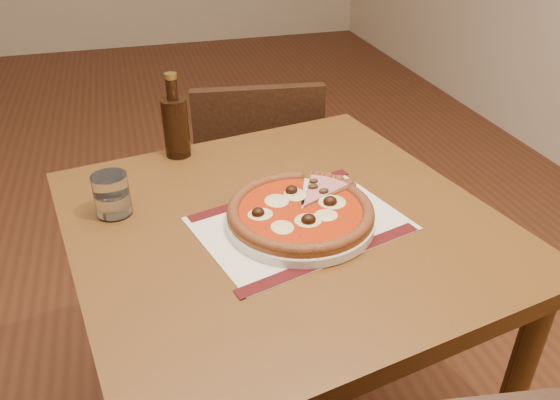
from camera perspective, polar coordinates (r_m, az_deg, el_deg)
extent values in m
cube|color=#582D19|center=(2.41, -22.24, -5.38)|extent=(5.00, 6.00, 0.02)
cube|color=brown|center=(1.09, 0.29, -2.77)|extent=(0.93, 0.93, 0.04)
cylinder|color=brown|center=(1.52, -18.06, -10.97)|extent=(0.05, 0.05, 0.71)
cylinder|color=brown|center=(1.70, 5.63, -4.37)|extent=(0.05, 0.05, 0.71)
cube|color=black|center=(1.90, -2.64, 1.40)|extent=(0.43, 0.43, 0.04)
cylinder|color=black|center=(2.16, 1.35, -0.84)|extent=(0.03, 0.03, 0.38)
cylinder|color=black|center=(2.14, -7.38, -1.53)|extent=(0.03, 0.03, 0.38)
cylinder|color=black|center=(1.90, 3.03, -6.10)|extent=(0.03, 0.03, 0.38)
cylinder|color=black|center=(1.87, -7.00, -6.97)|extent=(0.03, 0.03, 0.38)
cube|color=black|center=(1.64, -2.17, 5.05)|extent=(0.39, 0.09, 0.40)
cube|color=beige|center=(1.06, 2.12, -2.46)|extent=(0.44, 0.36, 0.00)
cylinder|color=white|center=(1.05, 2.13, -2.01)|extent=(0.29, 0.29, 0.02)
cylinder|color=brown|center=(1.05, 2.14, -1.33)|extent=(0.28, 0.28, 0.01)
torus|color=#944520|center=(1.04, 2.15, -1.05)|extent=(0.28, 0.28, 0.02)
cylinder|color=#A62508|center=(1.04, 2.15, -1.00)|extent=(0.24, 0.24, 0.00)
ellipsoid|color=beige|center=(1.08, 1.62, 0.60)|extent=(0.05, 0.04, 0.01)
ellipsoid|color=beige|center=(1.08, -1.48, 0.45)|extent=(0.05, 0.04, 0.01)
ellipsoid|color=beige|center=(1.03, -0.53, -1.15)|extent=(0.05, 0.04, 0.01)
ellipsoid|color=beige|center=(0.98, 0.00, -2.96)|extent=(0.05, 0.04, 0.01)
ellipsoid|color=beige|center=(1.00, 3.11, -2.24)|extent=(0.05, 0.04, 0.01)
ellipsoid|color=beige|center=(1.02, 6.29, -1.81)|extent=(0.05, 0.04, 0.01)
ellipsoid|color=beige|center=(1.06, 4.63, -0.26)|extent=(0.05, 0.04, 0.01)
ellipsoid|color=black|center=(1.08, 1.26, 1.40)|extent=(0.03, 0.02, 0.02)
ellipsoid|color=black|center=(1.01, -2.69, -0.92)|extent=(0.03, 0.02, 0.02)
ellipsoid|color=black|center=(0.99, 3.24, -1.96)|extent=(0.03, 0.02, 0.02)
ellipsoid|color=black|center=(1.06, 6.77, 0.52)|extent=(0.03, 0.02, 0.02)
ellipsoid|color=#332312|center=(1.08, 4.08, 0.66)|extent=(0.02, 0.01, 0.01)
ellipsoid|color=#332312|center=(1.12, 4.58, 1.71)|extent=(0.02, 0.01, 0.01)
ellipsoid|color=#332312|center=(1.09, 3.24, 0.90)|extent=(0.02, 0.01, 0.01)
cylinder|color=white|center=(1.12, -17.16, 0.51)|extent=(0.08, 0.08, 0.09)
cylinder|color=black|center=(1.31, -10.81, 7.42)|extent=(0.06, 0.06, 0.14)
cylinder|color=black|center=(1.28, -11.21, 11.11)|extent=(0.03, 0.03, 0.06)
cylinder|color=olive|center=(1.27, -11.38, 12.59)|extent=(0.03, 0.03, 0.01)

